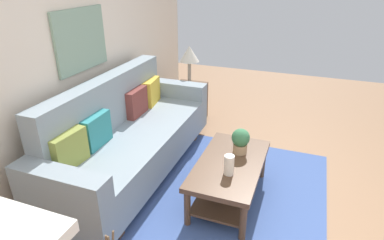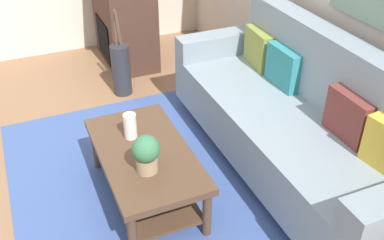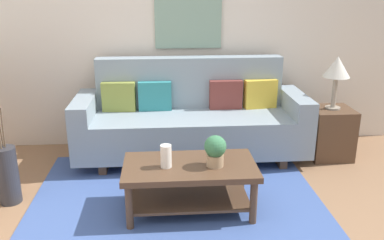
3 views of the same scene
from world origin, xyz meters
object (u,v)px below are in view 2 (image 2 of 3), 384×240
object	(u,v)px
coffee_table	(145,164)
fireplace	(123,11)
throw_pillow_maroon	(349,116)
floor_vase	(121,70)
throw_pillow_olive	(259,48)
potted_plant_tabletop	(146,153)
couch	(295,121)
tabletop_vase	(130,126)
throw_pillow_teal	(284,67)

from	to	relation	value
coffee_table	fireplace	distance (m)	2.37
throw_pillow_maroon	floor_vase	distance (m)	2.34
throw_pillow_olive	potted_plant_tabletop	bearing A→B (deg)	-56.14
throw_pillow_olive	couch	bearing A→B (deg)	-9.01
couch	fireplace	xyz separation A→B (m)	(-2.39, -0.64, 0.15)
floor_vase	coffee_table	bearing A→B (deg)	-9.48
fireplace	tabletop_vase	bearing A→B (deg)	-14.78
couch	potted_plant_tabletop	size ratio (longest dim) A/B	9.39
couch	throw_pillow_maroon	xyz separation A→B (m)	(0.39, 0.12, 0.25)
coffee_table	fireplace	bearing A→B (deg)	167.27
throw_pillow_olive	potted_plant_tabletop	size ratio (longest dim) A/B	1.37
couch	coffee_table	world-z (taller)	couch
throw_pillow_teal	floor_vase	world-z (taller)	throw_pillow_teal
tabletop_vase	floor_vase	bearing A→B (deg)	167.81
couch	throw_pillow_olive	bearing A→B (deg)	170.99
couch	throw_pillow_teal	xyz separation A→B (m)	(-0.39, 0.12, 0.25)
throw_pillow_maroon	potted_plant_tabletop	xyz separation A→B (m)	(-0.29, -1.32, -0.11)
throw_pillow_olive	coffee_table	size ratio (longest dim) A/B	0.33
throw_pillow_olive	coffee_table	distance (m)	1.49
throw_pillow_maroon	tabletop_vase	size ratio (longest dim) A/B	1.91
throw_pillow_teal	coffee_table	distance (m)	1.36
throw_pillow_olive	tabletop_vase	distance (m)	1.41
coffee_table	floor_vase	xyz separation A→B (m)	(-1.57, 0.26, -0.06)
floor_vase	throw_pillow_olive	bearing A→B (deg)	48.73
couch	potted_plant_tabletop	xyz separation A→B (m)	(0.10, -1.20, 0.14)
throw_pillow_teal	throw_pillow_maroon	xyz separation A→B (m)	(0.78, 0.00, 0.00)
couch	throw_pillow_maroon	size ratio (longest dim) A/B	6.84
couch	fireplace	distance (m)	2.48
tabletop_vase	fireplace	distance (m)	2.17
throw_pillow_teal	coffee_table	size ratio (longest dim) A/B	0.33
coffee_table	potted_plant_tabletop	distance (m)	0.33
throw_pillow_maroon	tabletop_vase	xyz separation A→B (m)	(-0.69, -1.31, -0.16)
couch	throw_pillow_olive	xyz separation A→B (m)	(-0.78, 0.12, 0.25)
fireplace	throw_pillow_olive	bearing A→B (deg)	25.31
throw_pillow_olive	throw_pillow_maroon	size ratio (longest dim) A/B	1.00
fireplace	floor_vase	size ratio (longest dim) A/B	2.24
coffee_table	throw_pillow_teal	bearing A→B (deg)	102.90
throw_pillow_maroon	tabletop_vase	distance (m)	1.49
coffee_table	tabletop_vase	bearing A→B (deg)	-169.70
throw_pillow_maroon	tabletop_vase	bearing A→B (deg)	-117.55
throw_pillow_olive	throw_pillow_teal	bearing A→B (deg)	0.00
throw_pillow_teal	potted_plant_tabletop	xyz separation A→B (m)	(0.50, -1.32, -0.11)
throw_pillow_teal	floor_vase	size ratio (longest dim) A/B	0.70
couch	throw_pillow_olive	world-z (taller)	couch
throw_pillow_teal	throw_pillow_maroon	bearing A→B (deg)	0.00
tabletop_vase	potted_plant_tabletop	world-z (taller)	potted_plant_tabletop
throw_pillow_olive	floor_vase	size ratio (longest dim) A/B	0.70
throw_pillow_olive	fireplace	xyz separation A→B (m)	(-1.61, -0.76, -0.09)
throw_pillow_olive	coffee_table	xyz separation A→B (m)	(0.68, -1.28, -0.37)
throw_pillow_olive	fireplace	size ratio (longest dim) A/B	0.31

